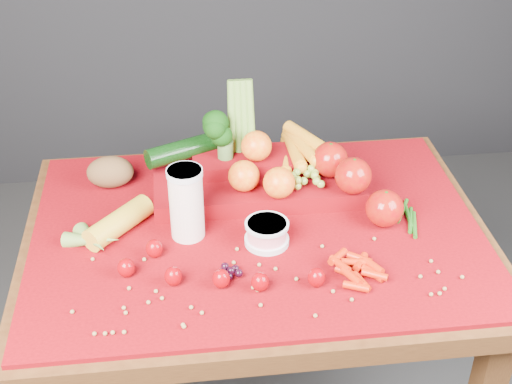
{
  "coord_description": "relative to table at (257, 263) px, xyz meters",
  "views": [
    {
      "loc": [
        -0.16,
        -1.35,
        1.76
      ],
      "look_at": [
        0.0,
        0.02,
        0.85
      ],
      "focal_mm": 50.0,
      "sensor_mm": 36.0,
      "label": 1
    }
  ],
  "objects": [
    {
      "name": "soybean_scatter",
      "position": [
        0.0,
        -0.2,
        0.11
      ],
      "size": [
        0.84,
        0.24,
        0.01
      ],
      "primitive_type": null,
      "color": "olive",
      "rests_on": "red_cloth"
    },
    {
      "name": "yogurt_bowl",
      "position": [
        0.02,
        -0.06,
        0.14
      ],
      "size": [
        0.1,
        0.1,
        0.06
      ],
      "rotation": [
        0.0,
        0.0,
        0.03
      ],
      "color": "silver",
      "rests_on": "red_cloth"
    },
    {
      "name": "potato",
      "position": [
        -0.35,
        0.23,
        0.15
      ],
      "size": [
        0.12,
        0.09,
        0.08
      ],
      "primitive_type": "ellipsoid",
      "color": "#4F3B1A",
      "rests_on": "red_cloth"
    },
    {
      "name": "milk_glass",
      "position": [
        -0.16,
        -0.01,
        0.2
      ],
      "size": [
        0.08,
        0.08,
        0.18
      ],
      "rotation": [
        0.0,
        0.0,
        0.13
      ],
      "color": "silver",
      "rests_on": "red_cloth"
    },
    {
      "name": "strawberry_scatter",
      "position": [
        -0.13,
        -0.15,
        0.13
      ],
      "size": [
        0.44,
        0.28,
        0.05
      ],
      "color": "#8B0400",
      "rests_on": "red_cloth"
    },
    {
      "name": "red_cloth",
      "position": [
        0.0,
        0.0,
        0.1
      ],
      "size": [
        1.05,
        0.75,
        0.01
      ],
      "primitive_type": "cube",
      "color": "maroon",
      "rests_on": "table"
    },
    {
      "name": "produce_mound",
      "position": [
        0.05,
        0.15,
        0.17
      ],
      "size": [
        0.61,
        0.38,
        0.27
      ],
      "color": "maroon",
      "rests_on": "red_cloth"
    },
    {
      "name": "table",
      "position": [
        0.0,
        0.0,
        0.0
      ],
      "size": [
        1.1,
        0.8,
        0.75
      ],
      "color": "black",
      "rests_on": "ground"
    },
    {
      "name": "green_bean_pile",
      "position": [
        0.36,
        -0.01,
        0.11
      ],
      "size": [
        0.14,
        0.12,
        0.01
      ],
      "primitive_type": null,
      "color": "#1F5A14",
      "rests_on": "red_cloth"
    },
    {
      "name": "corn_ear",
      "position": [
        -0.36,
        -0.01,
        0.13
      ],
      "size": [
        0.27,
        0.26,
        0.06
      ],
      "rotation": [
        0.0,
        0.0,
        0.84
      ],
      "color": "gold",
      "rests_on": "red_cloth"
    },
    {
      "name": "baby_carrot_pile",
      "position": [
        0.19,
        -0.2,
        0.12
      ],
      "size": [
        0.18,
        0.17,
        0.03
      ],
      "primitive_type": null,
      "color": "red",
      "rests_on": "red_cloth"
    },
    {
      "name": "dark_grape_cluster",
      "position": [
        -0.08,
        -0.17,
        0.12
      ],
      "size": [
        0.06,
        0.05,
        0.03
      ],
      "primitive_type": null,
      "color": "black",
      "rests_on": "red_cloth"
    }
  ]
}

